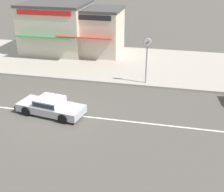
{
  "coord_description": "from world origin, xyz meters",
  "views": [
    {
      "loc": [
        7.39,
        -16.08,
        9.11
      ],
      "look_at": [
        3.36,
        1.63,
        0.8
      ],
      "focal_mm": 50.0,
      "sensor_mm": 36.0,
      "label": 1
    }
  ],
  "objects": [
    {
      "name": "ground_plane",
      "position": [
        0.0,
        0.0,
        0.0
      ],
      "size": [
        160.0,
        160.0,
        0.0
      ],
      "primitive_type": "plane",
      "color": "#544F47"
    },
    {
      "name": "lane_centre_stripe",
      "position": [
        0.0,
        0.0,
        0.0
      ],
      "size": [
        50.4,
        0.14,
        0.01
      ],
      "primitive_type": "cube",
      "color": "silver",
      "rests_on": "ground"
    },
    {
      "name": "sedan_silver_2",
      "position": [
        -0.16,
        -0.09,
        0.53
      ],
      "size": [
        4.48,
        2.28,
        1.06
      ],
      "color": "#B7BABF",
      "rests_on": "ground"
    },
    {
      "name": "street_clock",
      "position": [
        5.0,
        5.98,
        2.68
      ],
      "size": [
        0.61,
        0.22,
        3.44
      ],
      "color": "#9E9EA3",
      "rests_on": "kerb_strip"
    },
    {
      "name": "kerb_strip",
      "position": [
        0.0,
        10.43,
        0.07
      ],
      "size": [
        68.0,
        10.0,
        0.15
      ],
      "primitive_type": "cube",
      "color": "#ADA393",
      "rests_on": "ground"
    },
    {
      "name": "shopfront_corner_warung",
      "position": [
        -1.2,
        12.78,
        2.33
      ],
      "size": [
        5.8,
        5.0,
        4.35
      ],
      "color": "beige",
      "rests_on": "kerb_strip"
    },
    {
      "name": "shopfront_mid_block",
      "position": [
        -4.8,
        12.82,
        2.52
      ],
      "size": [
        6.19,
        6.38,
        4.72
      ],
      "color": "beige",
      "rests_on": "kerb_strip"
    }
  ]
}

